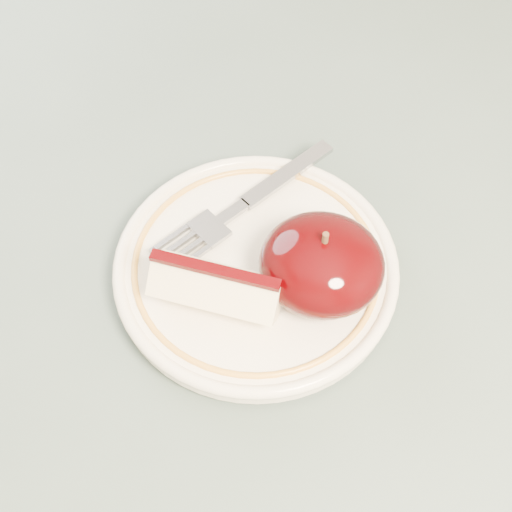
% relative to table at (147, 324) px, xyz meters
% --- Properties ---
extents(table, '(0.90, 0.90, 0.75)m').
position_rel_table_xyz_m(table, '(0.00, 0.00, 0.00)').
color(table, brown).
rests_on(table, ground).
extents(plate, '(0.20, 0.20, 0.02)m').
position_rel_table_xyz_m(plate, '(0.09, 0.01, 0.10)').
color(plate, beige).
rests_on(plate, table).
extents(apple_half, '(0.08, 0.08, 0.06)m').
position_rel_table_xyz_m(apple_half, '(0.13, 0.01, 0.13)').
color(apple_half, black).
rests_on(apple_half, plate).
extents(apple_wedge, '(0.08, 0.04, 0.04)m').
position_rel_table_xyz_m(apple_wedge, '(0.07, -0.02, 0.12)').
color(apple_wedge, '#F7E9B6').
rests_on(apple_wedge, plate).
extents(fork, '(0.10, 0.14, 0.00)m').
position_rel_table_xyz_m(fork, '(0.07, 0.06, 0.11)').
color(fork, gray).
rests_on(fork, plate).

